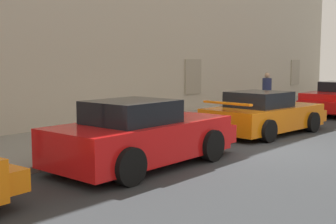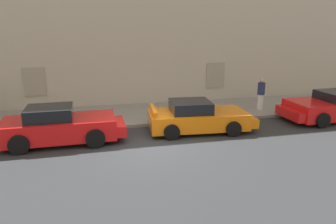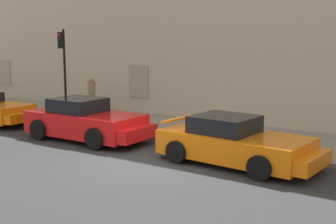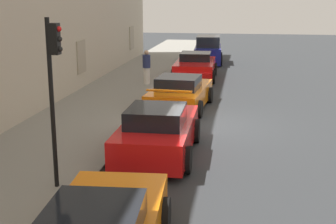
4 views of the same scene
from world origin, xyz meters
name	(u,v)px [view 2 (image 2 of 4)]	position (x,y,z in m)	size (l,w,h in m)	color
ground_plane	(151,144)	(0.00, 0.00, 0.00)	(80.00, 80.00, 0.00)	#2B2D30
sidewalk	(136,114)	(0.00, 4.15, 0.07)	(60.00, 4.00, 0.14)	gray
sportscar_yellow_flank	(64,126)	(-3.25, 1.00, 0.64)	(4.65, 2.16, 1.45)	red
sportscar_white_middle	(200,117)	(2.39, 1.13, 0.58)	(4.65, 2.41, 1.33)	orange
sportscar_tail_end	(328,107)	(8.92, 1.25, 0.62)	(4.59, 2.32, 1.38)	red
pedestrian_admiring	(261,94)	(6.49, 3.36, 0.97)	(0.52, 0.52, 1.65)	silver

